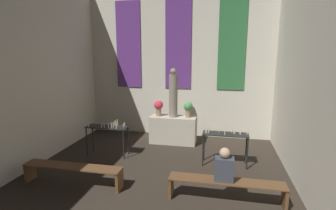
% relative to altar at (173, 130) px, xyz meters
% --- Properties ---
extents(wall_back, '(6.45, 0.16, 5.19)m').
position_rel_altar_xyz_m(wall_back, '(0.00, 0.94, 2.19)').
color(wall_back, beige).
rests_on(wall_back, ground_plane).
extents(altar, '(1.45, 0.58, 0.86)m').
position_rel_altar_xyz_m(altar, '(0.00, 0.00, 0.00)').
color(altar, '#BCB29E').
rests_on(altar, ground_plane).
extents(statue, '(0.27, 0.27, 1.52)m').
position_rel_altar_xyz_m(statue, '(0.00, 0.00, 1.15)').
color(statue, gray).
rests_on(statue, altar).
extents(flower_vase_left, '(0.29, 0.29, 0.50)m').
position_rel_altar_xyz_m(flower_vase_left, '(-0.47, 0.00, 0.74)').
color(flower_vase_left, '#937A5B').
rests_on(flower_vase_left, altar).
extents(flower_vase_right, '(0.29, 0.29, 0.50)m').
position_rel_altar_xyz_m(flower_vase_right, '(0.47, 0.00, 0.74)').
color(flower_vase_right, '#937A5B').
rests_on(flower_vase_right, altar).
extents(candle_rack_left, '(1.14, 0.41, 1.02)m').
position_rel_altar_xyz_m(candle_rack_left, '(-1.61, -1.40, 0.28)').
color(candle_rack_left, black).
rests_on(candle_rack_left, ground_plane).
extents(candle_rack_right, '(1.14, 0.41, 1.04)m').
position_rel_altar_xyz_m(candle_rack_right, '(1.61, -1.39, 0.28)').
color(candle_rack_right, black).
rests_on(candle_rack_right, ground_plane).
extents(pew_back_left, '(2.21, 0.36, 0.45)m').
position_rel_altar_xyz_m(pew_back_left, '(-1.63, -3.15, -0.10)').
color(pew_back_left, brown).
rests_on(pew_back_left, ground_plane).
extents(pew_back_right, '(2.21, 0.36, 0.45)m').
position_rel_altar_xyz_m(pew_back_right, '(1.63, -3.15, -0.10)').
color(pew_back_right, brown).
rests_on(pew_back_right, ground_plane).
extents(person_seated, '(0.36, 0.24, 0.65)m').
position_rel_altar_xyz_m(person_seated, '(1.58, -3.15, 0.30)').
color(person_seated, '#383D47').
rests_on(person_seated, pew_back_right).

